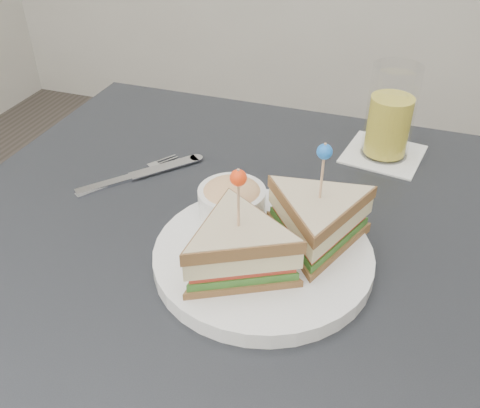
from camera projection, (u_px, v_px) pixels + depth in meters
name	position (u px, v px, depth m)	size (l,w,h in m)	color
table	(231.00, 282.00, 0.72)	(0.80, 0.80, 0.75)	black
plate_meal	(270.00, 235.00, 0.62)	(0.29, 0.28, 0.15)	white
cutlery_fork	(136.00, 174.00, 0.80)	(0.11, 0.15, 0.00)	silver
cutlery_knife	(136.00, 176.00, 0.80)	(0.14, 0.16, 0.01)	#B8B9C3
drink_set	(390.00, 118.00, 0.81)	(0.13, 0.13, 0.15)	white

